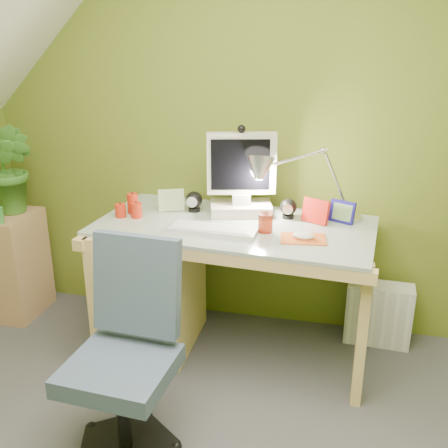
% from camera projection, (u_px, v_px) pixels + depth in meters
% --- Properties ---
extents(wall_back, '(3.20, 0.01, 2.40)m').
position_uv_depth(wall_back, '(247.00, 133.00, 3.06)').
color(wall_back, olive).
rests_on(wall_back, floor).
extents(desk, '(1.53, 0.86, 0.79)m').
position_uv_depth(desk, '(234.00, 290.00, 2.94)').
color(desk, '#D6B470').
rests_on(desk, floor).
extents(monitor, '(0.44, 0.32, 0.54)m').
position_uv_depth(monitor, '(241.00, 167.00, 2.88)').
color(monitor, beige).
rests_on(monitor, desk).
extents(speaker_left, '(0.11, 0.11, 0.12)m').
position_uv_depth(speaker_left, '(194.00, 201.00, 2.99)').
color(speaker_left, black).
rests_on(speaker_left, desk).
extents(speaker_right, '(0.10, 0.10, 0.11)m').
position_uv_depth(speaker_right, '(288.00, 209.00, 2.88)').
color(speaker_right, black).
rests_on(speaker_right, desk).
extents(keyboard, '(0.46, 0.17, 0.02)m').
position_uv_depth(keyboard, '(214.00, 230.00, 2.69)').
color(keyboard, silver).
rests_on(keyboard, desk).
extents(mousepad, '(0.24, 0.19, 0.01)m').
position_uv_depth(mousepad, '(303.00, 239.00, 2.60)').
color(mousepad, '#CB571F').
rests_on(mousepad, desk).
extents(mouse, '(0.12, 0.09, 0.04)m').
position_uv_depth(mouse, '(303.00, 236.00, 2.59)').
color(mouse, white).
rests_on(mouse, mousepad).
extents(amber_tumbler, '(0.08, 0.08, 0.10)m').
position_uv_depth(amber_tumbler, '(265.00, 223.00, 2.68)').
color(amber_tumbler, maroon).
rests_on(amber_tumbler, desk).
extents(candle_cluster, '(0.17, 0.15, 0.11)m').
position_uv_depth(candle_cluster, '(130.00, 206.00, 2.93)').
color(candle_cluster, red).
rests_on(candle_cluster, desk).
extents(photo_frame_red, '(0.14, 0.09, 0.13)m').
position_uv_depth(photo_frame_red, '(316.00, 211.00, 2.81)').
color(photo_frame_red, red).
rests_on(photo_frame_red, desk).
extents(photo_frame_blue, '(0.13, 0.08, 0.12)m').
position_uv_depth(photo_frame_blue, '(342.00, 212.00, 2.82)').
color(photo_frame_blue, navy).
rests_on(photo_frame_blue, desk).
extents(photo_frame_green, '(0.14, 0.07, 0.13)m').
position_uv_depth(photo_frame_green, '(171.00, 200.00, 3.00)').
color(photo_frame_green, '#ADC789').
rests_on(photo_frame_green, desk).
extents(desk_lamp, '(0.57, 0.31, 0.59)m').
position_uv_depth(desk_lamp, '(325.00, 167.00, 2.78)').
color(desk_lamp, silver).
rests_on(desk_lamp, desk).
extents(side_ledge, '(0.25, 0.39, 0.68)m').
position_uv_depth(side_ledge, '(18.00, 265.00, 3.39)').
color(side_ledge, tan).
rests_on(side_ledge, floor).
extents(potted_plant, '(0.36, 0.32, 0.57)m').
position_uv_depth(potted_plant, '(10.00, 168.00, 3.21)').
color(potted_plant, '#3D7B29').
rests_on(potted_plant, side_ledge).
extents(task_chair, '(0.52, 0.52, 0.88)m').
position_uv_depth(task_chair, '(120.00, 369.00, 2.18)').
color(task_chair, '#3F5067').
rests_on(task_chair, floor).
extents(radiator, '(0.38, 0.17, 0.38)m').
position_uv_depth(radiator, '(378.00, 314.00, 3.10)').
color(radiator, silver).
rests_on(radiator, floor).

